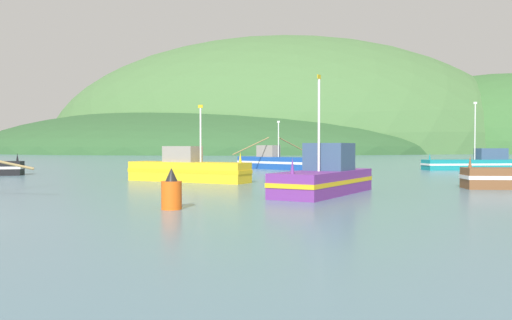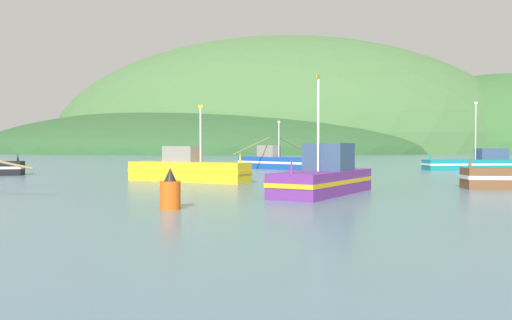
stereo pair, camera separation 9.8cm
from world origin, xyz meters
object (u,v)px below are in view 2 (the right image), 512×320
fishing_boat_blue (274,161)px  channel_buoy (170,192)px  fishing_boat_yellow (187,169)px  fishing_boat_purple (324,177)px  fishing_boat_teal (480,163)px

fishing_boat_blue → channel_buoy: (6.08, -35.56, -0.19)m
fishing_boat_blue → fishing_boat_yellow: bearing=-62.7°
fishing_boat_blue → fishing_boat_purple: 29.37m
fishing_boat_yellow → fishing_boat_purple: (10.50, -6.35, 0.00)m
fishing_boat_teal → fishing_boat_purple: size_ratio=1.38×
fishing_boat_blue → fishing_boat_yellow: size_ratio=1.16×
fishing_boat_yellow → channel_buoy: 15.71m
fishing_boat_yellow → channel_buoy: bearing=-57.3°
fishing_boat_blue → fishing_boat_purple: bearing=-41.7°
fishing_boat_blue → fishing_boat_purple: (10.44, -27.45, -0.01)m
fishing_boat_blue → channel_buoy: fishing_boat_blue is taller
fishing_boat_teal → fishing_boat_blue: size_ratio=1.07×
fishing_boat_blue → fishing_boat_purple: size_ratio=1.29×
channel_buoy → fishing_boat_blue: bearing=99.7°
fishing_boat_teal → fishing_boat_yellow: 33.11m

